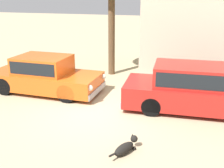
% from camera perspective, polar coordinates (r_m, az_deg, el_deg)
% --- Properties ---
extents(ground_plane, '(80.00, 80.00, 0.00)m').
position_cam_1_polar(ground_plane, '(8.89, -3.52, -5.59)').
color(ground_plane, tan).
extents(parked_sedan_nearest, '(4.41, 1.78, 1.39)m').
position_cam_1_polar(parked_sedan_nearest, '(10.69, -14.01, 1.98)').
color(parked_sedan_nearest, '#D15619').
rests_on(parked_sedan_nearest, ground_plane).
extents(parked_sedan_second, '(4.92, 2.16, 1.49)m').
position_cam_1_polar(parked_sedan_second, '(9.09, 17.06, -0.77)').
color(parked_sedan_second, '#AD1E19').
rests_on(parked_sedan_second, ground_plane).
extents(stray_dog_spotted, '(0.50, 0.98, 0.35)m').
position_cam_1_polar(stray_dog_spotted, '(6.65, 2.89, -13.10)').
color(stray_dog_spotted, black).
rests_on(stray_dog_spotted, ground_plane).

